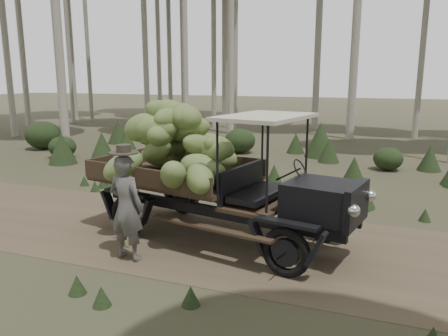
{
  "coord_description": "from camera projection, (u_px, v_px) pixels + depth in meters",
  "views": [
    {
      "loc": [
        4.56,
        -7.59,
        3.16
      ],
      "look_at": [
        1.68,
        0.04,
        1.44
      ],
      "focal_mm": 35.0,
      "sensor_mm": 36.0,
      "label": 1
    }
  ],
  "objects": [
    {
      "name": "farmer",
      "position": [
        126.0,
        206.0,
        7.5
      ],
      "size": [
        0.73,
        0.55,
        2.04
      ],
      "rotation": [
        0.0,
        0.0,
        3.03
      ],
      "color": "#504E49",
      "rests_on": "ground"
    },
    {
      "name": "dirt_track",
      "position": [
        149.0,
        229.0,
        9.18
      ],
      "size": [
        70.0,
        4.0,
        0.01
      ],
      "primitive_type": "cube",
      "color": "brown",
      "rests_on": "ground"
    },
    {
      "name": "undergrowth",
      "position": [
        143.0,
        179.0,
        11.31
      ],
      "size": [
        22.64,
        20.73,
        1.39
      ],
      "color": "#233319",
      "rests_on": "ground"
    },
    {
      "name": "banana_truck",
      "position": [
        195.0,
        155.0,
        8.57
      ],
      "size": [
        5.67,
        3.0,
        2.81
      ],
      "rotation": [
        0.0,
        0.0,
        -0.2
      ],
      "color": "black",
      "rests_on": "ground"
    },
    {
      "name": "ground",
      "position": [
        149.0,
        229.0,
        9.18
      ],
      "size": [
        120.0,
        120.0,
        0.0
      ],
      "primitive_type": "plane",
      "color": "#473D2B",
      "rests_on": "ground"
    }
  ]
}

